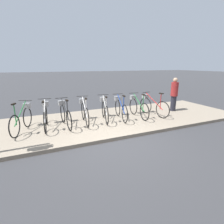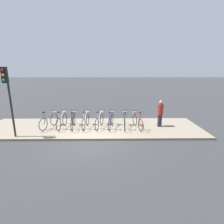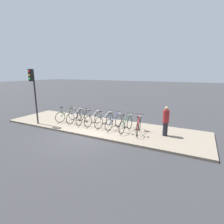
% 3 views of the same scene
% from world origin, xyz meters
% --- Properties ---
extents(ground_plane, '(120.00, 120.00, 0.00)m').
position_xyz_m(ground_plane, '(0.00, 0.00, 0.00)').
color(ground_plane, '#38383A').
extents(sidewalk, '(13.04, 3.68, 0.12)m').
position_xyz_m(sidewalk, '(0.00, 1.84, 0.06)').
color(sidewalk, gray).
rests_on(sidewalk, ground_plane).
extents(parked_bicycle_0, '(0.70, 1.66, 1.07)m').
position_xyz_m(parked_bicycle_0, '(-2.59, 1.81, 0.58)').
color(parked_bicycle_0, black).
rests_on(parked_bicycle_0, sidewalk).
extents(parked_bicycle_1, '(0.46, 1.74, 1.07)m').
position_xyz_m(parked_bicycle_1, '(-1.85, 1.84, 0.58)').
color(parked_bicycle_1, black).
rests_on(parked_bicycle_1, sidewalk).
extents(parked_bicycle_2, '(0.46, 1.74, 1.07)m').
position_xyz_m(parked_bicycle_2, '(-1.17, 1.77, 0.58)').
color(parked_bicycle_2, black).
rests_on(parked_bicycle_2, sidewalk).
extents(parked_bicycle_3, '(0.46, 1.74, 1.07)m').
position_xyz_m(parked_bicycle_3, '(-0.42, 1.83, 0.58)').
color(parked_bicycle_3, black).
rests_on(parked_bicycle_3, sidewalk).
extents(parked_bicycle_4, '(0.56, 1.71, 1.07)m').
position_xyz_m(parked_bicycle_4, '(0.42, 1.83, 0.58)').
color(parked_bicycle_4, black).
rests_on(parked_bicycle_4, sidewalk).
extents(parked_bicycle_5, '(0.48, 1.72, 1.07)m').
position_xyz_m(parked_bicycle_5, '(1.11, 1.77, 0.58)').
color(parked_bicycle_5, black).
rests_on(parked_bicycle_5, sidewalk).
extents(parked_bicycle_6, '(0.46, 1.74, 1.07)m').
position_xyz_m(parked_bicycle_6, '(1.92, 1.71, 0.58)').
color(parked_bicycle_6, black).
rests_on(parked_bicycle_6, sidewalk).
extents(parked_bicycle_7, '(0.51, 1.72, 1.07)m').
position_xyz_m(parked_bicycle_7, '(2.67, 1.68, 0.58)').
color(parked_bicycle_7, black).
rests_on(parked_bicycle_7, sidewalk).
extents(pedestrian, '(0.34, 0.34, 1.62)m').
position_xyz_m(pedestrian, '(4.09, 1.90, 0.97)').
color(pedestrian, '#23232D').
rests_on(pedestrian, sidewalk).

